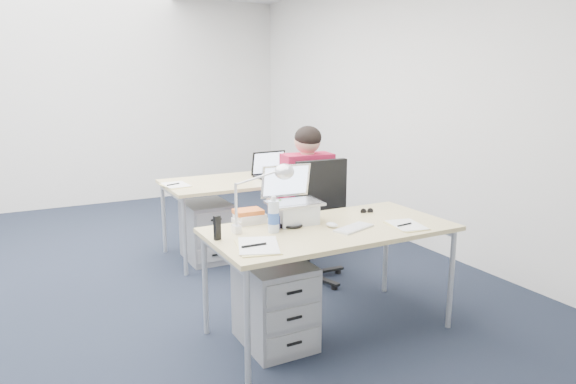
{
  "coord_description": "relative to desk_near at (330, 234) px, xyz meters",
  "views": [
    {
      "loc": [
        -0.57,
        -3.85,
        1.66
      ],
      "look_at": [
        1.18,
        -0.53,
        0.85
      ],
      "focal_mm": 32.0,
      "sensor_mm": 36.0,
      "label": 1
    }
  ],
  "objects": [
    {
      "name": "computer_mouse",
      "position": [
        0.0,
        -0.01,
        0.06
      ],
      "size": [
        0.08,
        0.1,
        0.03
      ],
      "primitive_type": "ellipsoid",
      "rotation": [
        0.0,
        0.0,
        0.23
      ],
      "color": "white",
      "rests_on": "desk_near"
    },
    {
      "name": "far_papers",
      "position": [
        -0.52,
        1.81,
        0.05
      ],
      "size": [
        0.23,
        0.3,
        0.01
      ],
      "primitive_type": "cube",
      "rotation": [
        0.0,
        0.0,
        0.08
      ],
      "color": "white",
      "rests_on": "desk_far"
    },
    {
      "name": "wireless_keyboard",
      "position": [
        0.11,
        -0.11,
        0.05
      ],
      "size": [
        0.31,
        0.21,
        0.01
      ],
      "primitive_type": "cube",
      "rotation": [
        0.0,
        0.0,
        0.34
      ],
      "color": "white",
      "rests_on": "desk_near"
    },
    {
      "name": "headphones",
      "position": [
        -0.22,
        0.13,
        0.06
      ],
      "size": [
        0.21,
        0.17,
        0.03
      ],
      "primitive_type": null,
      "rotation": [
        0.0,
        0.0,
        -0.1
      ],
      "color": "black",
      "rests_on": "desk_near"
    },
    {
      "name": "cordless_phone",
      "position": [
        -0.75,
        0.08,
        0.12
      ],
      "size": [
        0.05,
        0.04,
        0.15
      ],
      "primitive_type": "cube",
      "rotation": [
        0.0,
        0.0,
        0.29
      ],
      "color": "black",
      "rests_on": "desk_near"
    },
    {
      "name": "desk_lamp",
      "position": [
        -0.46,
        0.16,
        0.26
      ],
      "size": [
        0.4,
        0.24,
        0.43
      ],
      "primitive_type": null,
      "rotation": [
        0.0,
        0.0,
        0.29
      ],
      "color": "silver",
      "rests_on": "desk_near"
    },
    {
      "name": "bear_figurine",
      "position": [
        -0.25,
        0.28,
        0.12
      ],
      "size": [
        0.1,
        0.09,
        0.16
      ],
      "primitive_type": null,
      "rotation": [
        0.0,
        0.0,
        0.41
      ],
      "color": "#31751F",
      "rests_on": "desk_near"
    },
    {
      "name": "can_koozie",
      "position": [
        -0.34,
        0.13,
        0.1
      ],
      "size": [
        0.07,
        0.07,
        0.1
      ],
      "primitive_type": "cylinder",
      "rotation": [
        0.0,
        0.0,
        -0.21
      ],
      "color": "#161238",
      "rests_on": "desk_near"
    },
    {
      "name": "sunglasses",
      "position": [
        0.43,
        0.19,
        0.06
      ],
      "size": [
        0.11,
        0.07,
        0.02
      ],
      "primitive_type": null,
      "rotation": [
        0.0,
        0.0,
        -0.23
      ],
      "color": "black",
      "rests_on": "desk_near"
    },
    {
      "name": "room",
      "position": [
        -1.18,
        1.13,
        1.03
      ],
      "size": [
        6.02,
        7.02,
        2.8
      ],
      "color": "silver",
      "rests_on": "ground"
    },
    {
      "name": "drawer_pedestal_near",
      "position": [
        -0.4,
        0.02,
        -0.41
      ],
      "size": [
        0.4,
        0.5,
        0.55
      ],
      "primitive_type": "cube",
      "color": "gray",
      "rests_on": "ground"
    },
    {
      "name": "desk_far",
      "position": [
        0.19,
        1.79,
        0.0
      ],
      "size": [
        1.6,
        0.8,
        0.73
      ],
      "color": "tan",
      "rests_on": "ground"
    },
    {
      "name": "water_bottle",
      "position": [
        -0.38,
        0.07,
        0.16
      ],
      "size": [
        0.1,
        0.1,
        0.23
      ],
      "primitive_type": "cylinder",
      "rotation": [
        0.0,
        0.0,
        -0.41
      ],
      "color": "silver",
      "rests_on": "desk_near"
    },
    {
      "name": "papers_right",
      "position": [
        0.45,
        -0.22,
        0.05
      ],
      "size": [
        0.23,
        0.3,
        0.01
      ],
      "primitive_type": "cube",
      "rotation": [
        0.0,
        0.0,
        -0.17
      ],
      "color": "#D8CA7D",
      "rests_on": "desk_near"
    },
    {
      "name": "floor",
      "position": [
        -1.18,
        1.13,
        -0.68
      ],
      "size": [
        7.0,
        7.0,
        0.0
      ],
      "primitive_type": "plane",
      "color": "black",
      "rests_on": "ground"
    },
    {
      "name": "dark_laptop",
      "position": [
        0.46,
        1.76,
        0.18
      ],
      "size": [
        0.38,
        0.37,
        0.26
      ],
      "primitive_type": null,
      "rotation": [
        0.0,
        0.0,
        0.06
      ],
      "color": "black",
      "rests_on": "desk_far"
    },
    {
      "name": "office_chair",
      "position": [
        0.33,
        0.83,
        -0.38
      ],
      "size": [
        0.7,
        0.7,
        1.06
      ],
      "rotation": [
        0.0,
        0.0,
        -0.04
      ],
      "color": "black",
      "rests_on": "ground"
    },
    {
      "name": "desk_near",
      "position": [
        0.0,
        0.0,
        0.0
      ],
      "size": [
        1.6,
        0.8,
        0.73
      ],
      "color": "tan",
      "rests_on": "ground"
    },
    {
      "name": "far_cup",
      "position": [
        0.48,
        1.83,
        0.09
      ],
      "size": [
        0.07,
        0.07,
        0.09
      ],
      "primitive_type": "cylinder",
      "rotation": [
        0.0,
        0.0,
        0.14
      ],
      "color": "white",
      "rests_on": "desk_far"
    },
    {
      "name": "seated_person",
      "position": [
        0.34,
        1.02,
        -0.04
      ],
      "size": [
        0.43,
        0.75,
        1.3
      ],
      "rotation": [
        0.0,
        0.0,
        -0.12
      ],
      "color": "#B0193A",
      "rests_on": "ground"
    },
    {
      "name": "silver_laptop",
      "position": [
        -0.16,
        0.21,
        0.23
      ],
      "size": [
        0.37,
        0.3,
        0.37
      ],
      "primitive_type": null,
      "rotation": [
        0.0,
        0.0,
        -0.07
      ],
      "color": "silver",
      "rests_on": "desk_near"
    },
    {
      "name": "drawer_pedestal_far",
      "position": [
        -0.25,
        1.76,
        -0.41
      ],
      "size": [
        0.4,
        0.5,
        0.55
      ],
      "primitive_type": "cube",
      "color": "gray",
      "rests_on": "ground"
    },
    {
      "name": "book_stack",
      "position": [
        -0.43,
        0.35,
        0.09
      ],
      "size": [
        0.23,
        0.2,
        0.09
      ],
      "primitive_type": "cube",
      "rotation": [
        0.0,
        0.0,
        -0.27
      ],
      "color": "silver",
      "rests_on": "desk_near"
    },
    {
      "name": "papers_left",
      "position": [
        -0.6,
        -0.16,
        0.05
      ],
      "size": [
        0.32,
        0.38,
        0.01
      ],
      "primitive_type": "cube",
      "rotation": [
        0.0,
        0.0,
        -0.32
      ],
      "color": "#D8CA7D",
      "rests_on": "desk_near"
    }
  ]
}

